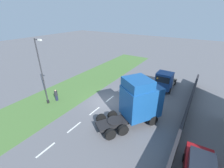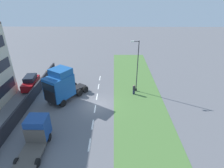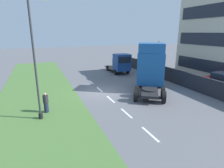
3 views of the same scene
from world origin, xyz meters
TOP-DOWN VIEW (x-y plane):
  - ground_plane at (0.00, 0.00)m, footprint 120.00×120.00m
  - grass_verge at (-6.00, 0.00)m, footprint 7.00×44.00m
  - lane_markings at (0.00, -0.70)m, footprint 0.16×17.80m
  - boundary_wall at (9.00, 0.00)m, footprint 0.25×24.00m
  - lorry_cab at (4.79, -1.16)m, footprint 5.52×6.56m
  - flatbed_truck at (5.21, 7.09)m, footprint 2.18×5.46m
  - lamp_post at (-5.86, -4.11)m, footprint 1.26×0.29m
  - pedestrian at (-5.50, -3.11)m, footprint 0.39×0.39m

SIDE VIEW (x-z plane):
  - ground_plane at x=0.00m, z-range 0.00..0.00m
  - lane_markings at x=0.00m, z-range 0.00..0.00m
  - grass_verge at x=-6.00m, z-range 0.00..0.01m
  - pedestrian at x=-5.50m, z-range -0.02..1.52m
  - boundary_wall at x=9.00m, z-range 0.00..1.65m
  - flatbed_truck at x=5.21m, z-range 0.07..2.93m
  - lorry_cab at x=4.79m, z-range -0.07..4.87m
  - lamp_post at x=-5.86m, z-range -0.22..7.65m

